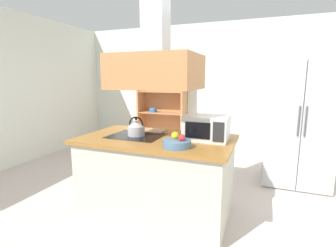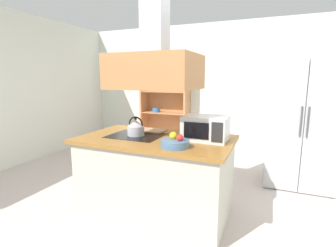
# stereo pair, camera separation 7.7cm
# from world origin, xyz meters

# --- Properties ---
(ground_plane) EXTENTS (7.80, 7.80, 0.00)m
(ground_plane) POSITION_xyz_m (0.00, 0.00, 0.00)
(ground_plane) COLOR beige
(wall_back) EXTENTS (6.00, 0.12, 2.70)m
(wall_back) POSITION_xyz_m (0.00, 3.00, 1.35)
(wall_back) COLOR silver
(wall_back) RESTS_ON ground
(kitchen_island) EXTENTS (1.69, 0.98, 0.90)m
(kitchen_island) POSITION_xyz_m (0.06, -0.04, 0.45)
(kitchen_island) COLOR #B9B7A9
(kitchen_island) RESTS_ON ground
(range_hood) EXTENTS (0.90, 0.70, 1.26)m
(range_hood) POSITION_xyz_m (0.06, -0.04, 1.73)
(range_hood) COLOR #B37645
(refrigerator) EXTENTS (0.90, 0.77, 1.81)m
(refrigerator) POSITION_xyz_m (1.63, 1.51, 0.91)
(refrigerator) COLOR #B3B6BE
(refrigerator) RESTS_ON ground
(dish_cabinet) EXTENTS (1.10, 0.40, 1.92)m
(dish_cabinet) POSITION_xyz_m (-1.04, 2.79, 0.85)
(dish_cabinet) COLOR #C0804F
(dish_cabinet) RESTS_ON ground
(kettle) EXTENTS (0.20, 0.20, 0.22)m
(kettle) POSITION_xyz_m (-0.20, -0.04, 0.99)
(kettle) COLOR #B1B7C5
(kettle) RESTS_ON kitchen_island
(cutting_board) EXTENTS (0.34, 0.24, 0.02)m
(cutting_board) POSITION_xyz_m (-0.14, 0.24, 0.91)
(cutting_board) COLOR tan
(cutting_board) RESTS_ON kitchen_island
(microwave) EXTENTS (0.46, 0.35, 0.26)m
(microwave) POSITION_xyz_m (0.59, 0.06, 1.03)
(microwave) COLOR silver
(microwave) RESTS_ON kitchen_island
(fruit_bowl) EXTENTS (0.28, 0.28, 0.14)m
(fruit_bowl) POSITION_xyz_m (0.40, -0.33, 0.94)
(fruit_bowl) COLOR #4C7299
(fruit_bowl) RESTS_ON kitchen_island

